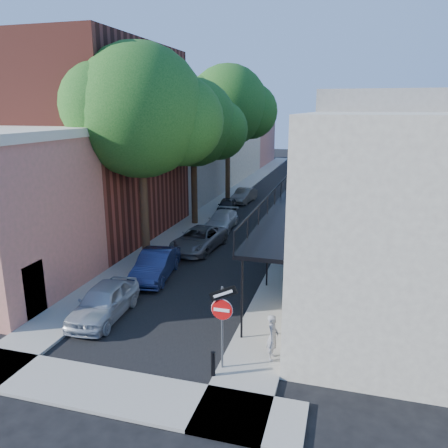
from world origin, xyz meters
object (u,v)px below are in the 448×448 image
Objects in this scene: bollard at (213,364)px; oak_far at (234,107)px; parked_car_a at (104,301)px; parked_car_c at (199,239)px; oak_near at (150,114)px; pedestrian at (273,337)px; parked_car_e at (227,205)px; parked_car_f at (244,196)px; parked_car_b at (156,265)px; sign_post at (222,313)px; oak_mid at (200,125)px; parked_car_d at (222,220)px.

bollard is 0.07× the size of oak_far.
parked_car_c is at bearing 81.39° from parked_car_a.
oak_near is 7.30× the size of pedestrian.
oak_far is 3.63× the size of parked_car_e.
pedestrian is at bearing -46.21° from oak_near.
parked_car_b is at bearing -83.78° from parked_car_f.
parked_car_f is at bearing 101.74° from sign_post.
parked_car_a is (-5.57, 2.28, -1.34)m from sign_post.
parked_car_f is (1.24, 16.14, -7.25)m from oak_near.
bollard is 8.87m from parked_car_b.
oak_far reaches higher than parked_car_c.
parked_car_e is 2.10× the size of pedestrian.
oak_far is 3.13× the size of parked_car_f.
parked_car_e is (0.77, 12.06, -7.32)m from oak_near.
bollard is at bearing -56.88° from oak_near.
sign_post reaches higher than parked_car_e.
sign_post is 0.79× the size of parked_car_f.
parked_car_e is at bearing 87.01° from parked_car_a.
oak_near reaches higher than bollard.
parked_car_e reaches higher than bollard.
oak_far is 2.92× the size of parked_car_a.
oak_mid is at bearing -108.42° from parked_car_e.
oak_mid is 2.42× the size of parked_car_b.
parked_car_c is 1.25× the size of parked_car_f.
oak_far reaches higher than parked_car_f.
parked_car_b is 0.89× the size of parked_car_c.
oak_near is 2.70× the size of parked_car_b.
oak_far is 2.83× the size of parked_car_d.
parked_car_b is (-5.18, 7.19, 0.18)m from bollard.
pedestrian is at bearing -54.67° from parked_car_c.
pedestrian is (6.72, -24.45, 0.28)m from parked_car_f.
oak_near reaches higher than parked_car_f.
pedestrian is (6.20, -10.53, 0.24)m from parked_car_c.
parked_car_b reaches higher than bollard.
oak_near is at bearing -105.66° from parked_car_d.
parked_car_d is 1.11× the size of parked_car_f.
parked_car_a is 0.97× the size of parked_car_d.
pedestrian is (7.97, -8.31, -6.98)m from oak_near.
parked_car_c reaches higher than parked_car_d.
parked_car_c reaches higher than parked_car_e.
parked_car_c is at bearing -83.22° from oak_far.
parked_car_f reaches higher than bollard.
oak_far is 25.20m from parked_car_a.
sign_post is 6.17m from parked_car_a.
parked_car_b is at bearing -83.32° from oak_mid.
oak_far is 16.72m from parked_car_c.
oak_mid is 12.37m from parked_car_b.
pedestrian reaches higher than bollard.
parked_car_b is 2.70× the size of pedestrian.
parked_car_c is at bearing -72.42° from oak_mid.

